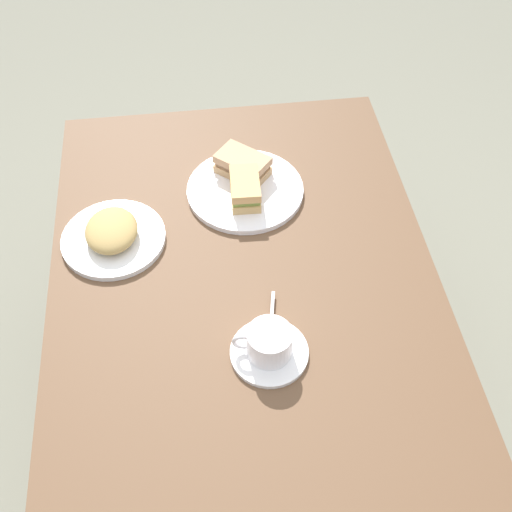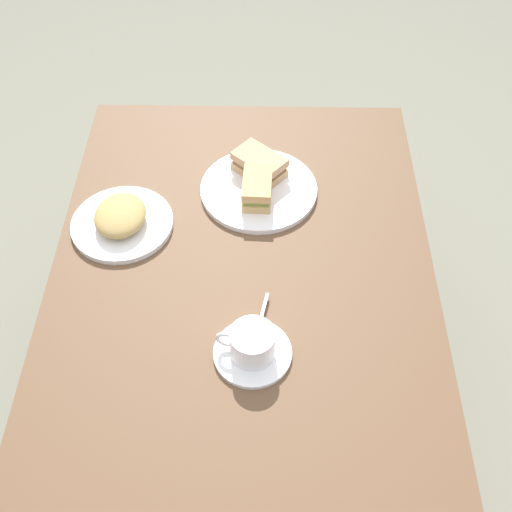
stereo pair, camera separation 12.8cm
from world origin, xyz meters
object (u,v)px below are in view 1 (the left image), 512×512
(sandwich_back, at_px, (243,165))
(spoon, at_px, (272,317))
(dining_table, at_px, (245,312))
(sandwich_plate, at_px, (245,190))
(coffee_saucer, at_px, (269,352))
(side_plate, at_px, (114,239))
(coffee_cup, at_px, (269,342))
(sandwich_front, at_px, (245,189))

(sandwich_back, height_order, spoon, sandwich_back)
(dining_table, distance_m, sandwich_plate, 0.30)
(dining_table, height_order, sandwich_plate, sandwich_plate)
(coffee_saucer, distance_m, side_plate, 0.46)
(coffee_cup, bearing_deg, coffee_saucer, -98.81)
(dining_table, xyz_separation_m, spoon, (-0.12, -0.04, 0.15))
(sandwich_front, bearing_deg, side_plate, 105.57)
(spoon, bearing_deg, sandwich_plate, 1.57)
(sandwich_front, relative_size, side_plate, 0.49)
(sandwich_plate, bearing_deg, coffee_cup, 179.14)
(sandwich_front, distance_m, side_plate, 0.33)
(sandwich_back, relative_size, side_plate, 0.61)
(dining_table, height_order, coffee_saucer, coffee_saucer)
(dining_table, xyz_separation_m, coffee_cup, (-0.20, -0.03, 0.18))
(sandwich_plate, bearing_deg, sandwich_front, 173.53)
(dining_table, bearing_deg, coffee_saucer, -172.14)
(coffee_saucer, bearing_deg, sandwich_plate, -0.66)
(spoon, distance_m, side_plate, 0.42)
(sandwich_plate, relative_size, spoon, 2.90)
(sandwich_plate, xyz_separation_m, coffee_cup, (-0.46, 0.01, 0.04))
(sandwich_plate, bearing_deg, spoon, -178.43)
(sandwich_front, relative_size, spoon, 1.18)
(dining_table, xyz_separation_m, side_plate, (0.14, 0.29, 0.14))
(dining_table, distance_m, coffee_saucer, 0.24)
(dining_table, relative_size, sandwich_plate, 4.22)
(dining_table, distance_m, coffee_cup, 0.27)
(sandwich_front, height_order, side_plate, sandwich_front)
(sandwich_back, bearing_deg, spoon, -178.67)
(sandwich_plate, bearing_deg, coffee_saucer, 179.34)
(coffee_saucer, xyz_separation_m, spoon, (0.08, -0.02, 0.01))
(sandwich_back, bearing_deg, sandwich_front, 177.37)
(dining_table, height_order, coffee_cup, coffee_cup)
(coffee_cup, xyz_separation_m, spoon, (0.08, -0.02, -0.03))
(sandwich_plate, height_order, spoon, spoon)
(sandwich_front, bearing_deg, coffee_saucer, 179.77)
(sandwich_plate, xyz_separation_m, side_plate, (-0.12, 0.32, 0.00))
(coffee_saucer, xyz_separation_m, coffee_cup, (0.00, 0.00, 0.04))
(sandwich_front, bearing_deg, sandwich_back, -2.63)
(sandwich_plate, distance_m, sandwich_back, 0.06)
(sandwich_plate, relative_size, coffee_saucer, 1.81)
(dining_table, xyz_separation_m, sandwich_plate, (0.26, -0.03, 0.14))
(spoon, height_order, side_plate, spoon)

